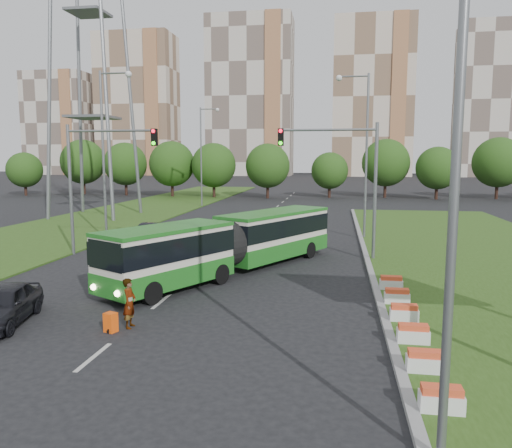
% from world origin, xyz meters
% --- Properties ---
extents(ground, '(360.00, 360.00, 0.00)m').
position_xyz_m(ground, '(0.00, 0.00, 0.00)').
color(ground, black).
rests_on(ground, ground).
extents(grass_median, '(14.00, 60.00, 0.15)m').
position_xyz_m(grass_median, '(13.00, 8.00, 0.07)').
color(grass_median, '#2B4A15').
rests_on(grass_median, ground).
extents(median_kerb, '(0.30, 60.00, 0.18)m').
position_xyz_m(median_kerb, '(6.05, 8.00, 0.09)').
color(median_kerb, gray).
rests_on(median_kerb, ground).
extents(left_verge, '(12.00, 110.00, 0.10)m').
position_xyz_m(left_verge, '(-18.00, 25.00, 0.05)').
color(left_verge, '#2B4A15').
rests_on(left_verge, ground).
extents(lane_markings, '(0.20, 100.00, 0.01)m').
position_xyz_m(lane_markings, '(-3.00, 20.00, 0.00)').
color(lane_markings, '#B0AFA9').
rests_on(lane_markings, ground).
extents(flower_planters, '(1.10, 11.50, 0.60)m').
position_xyz_m(flower_planters, '(6.70, -2.50, 0.45)').
color(flower_planters, silver).
rests_on(flower_planters, grass_median).
extents(traffic_mast_median, '(5.76, 0.32, 8.00)m').
position_xyz_m(traffic_mast_median, '(4.78, 10.00, 5.35)').
color(traffic_mast_median, slate).
rests_on(traffic_mast_median, ground).
extents(traffic_mast_left, '(5.76, 0.32, 8.00)m').
position_xyz_m(traffic_mast_left, '(-10.38, 9.00, 5.35)').
color(traffic_mast_left, slate).
rests_on(traffic_mast_left, ground).
extents(street_lamps, '(36.00, 60.00, 12.00)m').
position_xyz_m(street_lamps, '(-3.00, 10.00, 6.00)').
color(street_lamps, slate).
rests_on(street_lamps, ground).
extents(tree_line, '(120.00, 8.00, 9.00)m').
position_xyz_m(tree_line, '(10.00, 55.00, 4.50)').
color(tree_line, '#1E4512').
rests_on(tree_line, ground).
extents(apartment_tower_west, '(26.00, 15.00, 48.00)m').
position_xyz_m(apartment_tower_west, '(-65.00, 150.00, 24.00)').
color(apartment_tower_west, beige).
rests_on(apartment_tower_west, ground).
extents(apartment_tower_cwest, '(28.00, 15.00, 52.00)m').
position_xyz_m(apartment_tower_cwest, '(-25.00, 150.00, 26.00)').
color(apartment_tower_cwest, beige).
rests_on(apartment_tower_cwest, ground).
extents(apartment_tower_ceast, '(25.00, 15.00, 50.00)m').
position_xyz_m(apartment_tower_ceast, '(15.00, 150.00, 25.00)').
color(apartment_tower_ceast, beige).
rests_on(apartment_tower_ceast, ground).
extents(apartment_tower_east, '(27.00, 15.00, 47.00)m').
position_xyz_m(apartment_tower_east, '(55.00, 150.00, 23.50)').
color(apartment_tower_east, beige).
rests_on(apartment_tower_east, ground).
extents(midrise_west, '(22.00, 14.00, 36.00)m').
position_xyz_m(midrise_west, '(-95.00, 150.00, 18.00)').
color(midrise_west, beige).
rests_on(midrise_west, ground).
extents(articulated_bus, '(2.42, 15.53, 2.56)m').
position_xyz_m(articulated_bus, '(-1.48, 5.71, 1.57)').
color(articulated_bus, beige).
rests_on(articulated_bus, ground).
extents(car_left_near, '(2.61, 4.52, 1.45)m').
position_xyz_m(car_left_near, '(-7.68, -3.66, 0.72)').
color(car_left_near, black).
rests_on(car_left_near, ground).
extents(car_left_far, '(1.83, 4.01, 1.28)m').
position_xyz_m(car_left_far, '(-9.22, 14.62, 0.64)').
color(car_left_far, black).
rests_on(car_left_far, ground).
extents(pedestrian, '(0.46, 0.68, 1.79)m').
position_xyz_m(pedestrian, '(-2.98, -3.30, 0.90)').
color(pedestrian, gray).
rests_on(pedestrian, ground).
extents(shopping_trolley, '(0.40, 0.42, 0.68)m').
position_xyz_m(shopping_trolley, '(-3.46, -3.83, 0.34)').
color(shopping_trolley, '#FF540D').
rests_on(shopping_trolley, ground).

